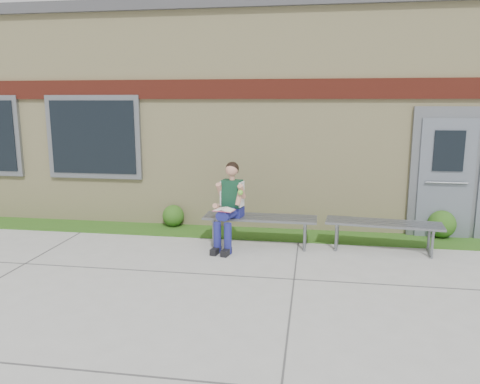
# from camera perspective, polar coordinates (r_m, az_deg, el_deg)

# --- Properties ---
(ground) EXTENTS (80.00, 80.00, 0.00)m
(ground) POSITION_cam_1_polar(r_m,az_deg,el_deg) (6.17, -3.11, -11.76)
(ground) COLOR #9E9E99
(ground) RESTS_ON ground
(grass_strip) EXTENTS (16.00, 0.80, 0.02)m
(grass_strip) POSITION_cam_1_polar(r_m,az_deg,el_deg) (8.59, 0.51, -5.05)
(grass_strip) COLOR #205416
(grass_strip) RESTS_ON ground
(school_building) EXTENTS (16.20, 6.22, 4.20)m
(school_building) POSITION_cam_1_polar(r_m,az_deg,el_deg) (11.61, 3.01, 9.61)
(school_building) COLOR beige
(school_building) RESTS_ON ground
(bench_left) EXTENTS (1.89, 0.55, 0.49)m
(bench_left) POSITION_cam_1_polar(r_m,az_deg,el_deg) (7.87, 2.46, -3.79)
(bench_left) COLOR slate
(bench_left) RESTS_ON ground
(bench_right) EXTENTS (1.86, 0.69, 0.47)m
(bench_right) POSITION_cam_1_polar(r_m,az_deg,el_deg) (7.91, 17.05, -4.29)
(bench_right) COLOR slate
(bench_right) RESTS_ON ground
(girl) EXTENTS (0.51, 0.87, 1.41)m
(girl) POSITION_cam_1_polar(r_m,az_deg,el_deg) (7.65, -1.31, -1.40)
(girl) COLOR navy
(girl) RESTS_ON ground
(shrub_mid) EXTENTS (0.41, 0.41, 0.41)m
(shrub_mid) POSITION_cam_1_polar(r_m,az_deg,el_deg) (9.07, -8.13, -2.87)
(shrub_mid) COLOR #205416
(shrub_mid) RESTS_ON grass_strip
(shrub_east) EXTENTS (0.49, 0.49, 0.49)m
(shrub_east) POSITION_cam_1_polar(r_m,az_deg,el_deg) (8.97, 23.37, -3.61)
(shrub_east) COLOR #205416
(shrub_east) RESTS_ON grass_strip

